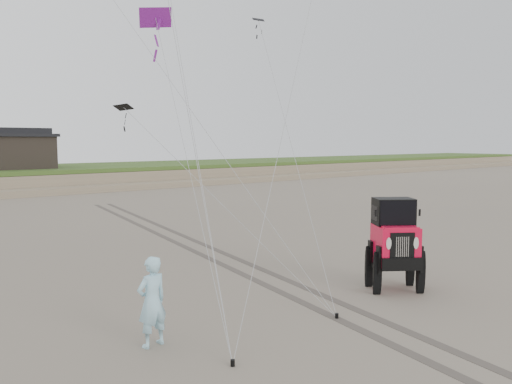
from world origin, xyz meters
The scene contains 7 objects.
ground centered at (0.00, 0.00, 0.00)m, with size 160.00×160.00×0.00m, color #6B6054.
cabin centered at (2.00, 37.00, 3.24)m, with size 6.40×5.40×3.35m.
jeep centered at (3.27, 0.30, 0.99)m, with size 2.28×5.29×1.97m, color red, non-canonical shape.
man centered at (-3.49, 1.00, 0.89)m, with size 0.65×0.43×1.78m, color #95DAE7.
stake_main centered at (-2.78, -0.69, 0.06)m, with size 0.08×0.08×0.12m, color black.
stake_aux centered at (0.46, -0.21, 0.06)m, with size 0.08×0.08×0.12m, color black.
tire_tracks centered at (2.00, 8.00, 0.00)m, with size 5.22×29.74×0.01m.
Camera 1 is at (-7.75, -7.60, 3.99)m, focal length 35.00 mm.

